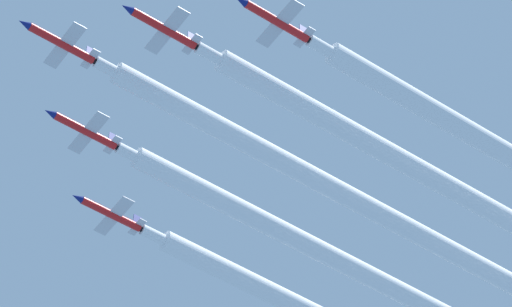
{
  "coord_description": "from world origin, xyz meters",
  "views": [
    {
      "loc": [
        -97.14,
        45.76,
        1.94
      ],
      "look_at": [
        0.37,
        -22.82,
        140.0
      ],
      "focal_mm": 103.02,
      "sensor_mm": 36.0,
      "label": 1
    }
  ],
  "objects_px": {
    "jet_lead": "(60,42)",
    "jet_left_wingman": "(162,27)",
    "jet_outer_left": "(275,20)",
    "jet_right_wingman": "(84,130)",
    "jet_outer_right": "(109,213)"
  },
  "relations": [
    {
      "from": "jet_lead",
      "to": "jet_left_wingman",
      "type": "bearing_deg",
      "value": -137.57
    },
    {
      "from": "jet_lead",
      "to": "jet_outer_left",
      "type": "xyz_separation_m",
      "value": [
        -18.4,
        -18.01,
        -2.08
      ]
    },
    {
      "from": "jet_right_wingman",
      "to": "jet_outer_right",
      "type": "height_order",
      "value": "jet_right_wingman"
    },
    {
      "from": "jet_left_wingman",
      "to": "jet_right_wingman",
      "type": "bearing_deg",
      "value": -1.41
    },
    {
      "from": "jet_lead",
      "to": "jet_right_wingman",
      "type": "height_order",
      "value": "jet_lead"
    },
    {
      "from": "jet_outer_left",
      "to": "jet_outer_right",
      "type": "bearing_deg",
      "value": -0.25
    },
    {
      "from": "jet_lead",
      "to": "jet_left_wingman",
      "type": "distance_m",
      "value": 12.53
    },
    {
      "from": "jet_right_wingman",
      "to": "jet_outer_right",
      "type": "bearing_deg",
      "value": -46.19
    },
    {
      "from": "jet_lead",
      "to": "jet_outer_right",
      "type": "distance_m",
      "value": 25.85
    },
    {
      "from": "jet_left_wingman",
      "to": "jet_outer_right",
      "type": "bearing_deg",
      "value": -19.53
    },
    {
      "from": "jet_right_wingman",
      "to": "jet_outer_left",
      "type": "xyz_separation_m",
      "value": [
        -27.72,
        -9.12,
        -1.24
      ]
    },
    {
      "from": "jet_lead",
      "to": "jet_outer_left",
      "type": "bearing_deg",
      "value": -135.61
    },
    {
      "from": "jet_left_wingman",
      "to": "jet_outer_left",
      "type": "bearing_deg",
      "value": -133.77
    },
    {
      "from": "jet_outer_right",
      "to": "jet_right_wingman",
      "type": "bearing_deg",
      "value": 133.81
    },
    {
      "from": "jet_right_wingman",
      "to": "jet_outer_right",
      "type": "distance_m",
      "value": 12.95
    }
  ]
}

